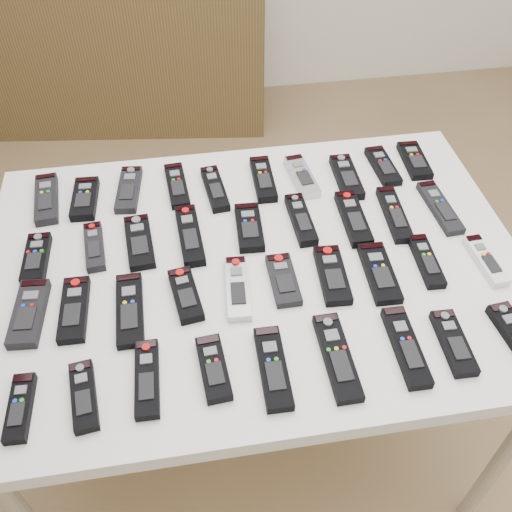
{
  "coord_description": "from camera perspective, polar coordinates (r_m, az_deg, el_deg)",
  "views": [
    {
      "loc": [
        -0.2,
        -1.01,
        1.75
      ],
      "look_at": [
        -0.06,
        -0.11,
        0.8
      ],
      "focal_mm": 40.0,
      "sensor_mm": 36.0,
      "label": 1
    }
  ],
  "objects": [
    {
      "name": "ground",
      "position": [
        2.03,
        1.2,
        -13.24
      ],
      "size": [
        4.0,
        4.0,
        0.0
      ],
      "primitive_type": "plane",
      "color": "olive",
      "rests_on": "ground"
    },
    {
      "name": "table",
      "position": [
        1.37,
        0.0,
        -2.25
      ],
      "size": [
        1.25,
        0.88,
        0.78
      ],
      "color": "white",
      "rests_on": "ground"
    },
    {
      "name": "sideboard",
      "position": [
        3.12,
        -14.35,
        19.0
      ],
      "size": [
        1.57,
        0.57,
        0.76
      ],
      "primitive_type": "cube",
      "rotation": [
        0.0,
        0.0,
        -0.13
      ],
      "color": "#46361C",
      "rests_on": "ground"
    },
    {
      "name": "remote_0",
      "position": [
        1.56,
        -20.21,
        5.37
      ],
      "size": [
        0.07,
        0.19,
        0.02
      ],
      "primitive_type": "cube",
      "rotation": [
        0.0,
        0.0,
        0.09
      ],
      "color": "black",
      "rests_on": "table"
    },
    {
      "name": "remote_1",
      "position": [
        1.53,
        -16.74,
        5.51
      ],
      "size": [
        0.07,
        0.15,
        0.02
      ],
      "primitive_type": "cube",
      "rotation": [
        0.0,
        0.0,
        -0.05
      ],
      "color": "black",
      "rests_on": "table"
    },
    {
      "name": "remote_2",
      "position": [
        1.54,
        -12.6,
        6.51
      ],
      "size": [
        0.07,
        0.18,
        0.02
      ],
      "primitive_type": "cube",
      "rotation": [
        0.0,
        0.0,
        -0.12
      ],
      "color": "black",
      "rests_on": "table"
    },
    {
      "name": "remote_3",
      "position": [
        1.53,
        -7.91,
        7.0
      ],
      "size": [
        0.06,
        0.18,
        0.02
      ],
      "primitive_type": "cube",
      "rotation": [
        0.0,
        0.0,
        0.07
      ],
      "color": "black",
      "rests_on": "table"
    },
    {
      "name": "remote_4",
      "position": [
        1.5,
        -4.13,
        6.73
      ],
      "size": [
        0.06,
        0.17,
        0.02
      ],
      "primitive_type": "cube",
      "rotation": [
        0.0,
        0.0,
        0.1
      ],
      "color": "black",
      "rests_on": "table"
    },
    {
      "name": "remote_5",
      "position": [
        1.53,
        0.73,
        7.7
      ],
      "size": [
        0.05,
        0.17,
        0.02
      ],
      "primitive_type": "cube",
      "rotation": [
        0.0,
        0.0,
        -0.02
      ],
      "color": "black",
      "rests_on": "table"
    },
    {
      "name": "remote_6",
      "position": [
        1.54,
        4.6,
        7.93
      ],
      "size": [
        0.07,
        0.17,
        0.02
      ],
      "primitive_type": "cube",
      "rotation": [
        0.0,
        0.0,
        0.11
      ],
      "color": "#B7B7BC",
      "rests_on": "table"
    },
    {
      "name": "remote_7",
      "position": [
        1.56,
        9.04,
        7.82
      ],
      "size": [
        0.06,
        0.17,
        0.02
      ],
      "primitive_type": "cube",
      "rotation": [
        0.0,
        0.0,
        -0.02
      ],
      "color": "black",
      "rests_on": "table"
    },
    {
      "name": "remote_8",
      "position": [
        1.62,
        12.57,
        8.77
      ],
      "size": [
        0.06,
        0.16,
        0.02
      ],
      "primitive_type": "cube",
      "rotation": [
        0.0,
        0.0,
        0.05
      ],
      "color": "black",
      "rests_on": "table"
    },
    {
      "name": "remote_9",
      "position": [
        1.66,
        15.56,
        9.2
      ],
      "size": [
        0.07,
        0.16,
        0.02
      ],
      "primitive_type": "cube",
      "rotation": [
        0.0,
        0.0,
        -0.05
      ],
      "color": "black",
      "rests_on": "table"
    },
    {
      "name": "remote_10",
      "position": [
        1.41,
        -21.12,
        -0.22
      ],
      "size": [
        0.06,
        0.15,
        0.02
      ],
      "primitive_type": "cube",
      "rotation": [
        0.0,
        0.0,
        -0.03
      ],
      "color": "black",
      "rests_on": "table"
    },
    {
      "name": "remote_11",
      "position": [
        1.4,
        -15.86,
        0.9
      ],
      "size": [
        0.06,
        0.15,
        0.02
      ],
      "primitive_type": "cube",
      "rotation": [
        0.0,
        0.0,
        0.09
      ],
      "color": "black",
      "rests_on": "table"
    },
    {
      "name": "remote_12",
      "position": [
        1.38,
        -11.58,
        1.39
      ],
      "size": [
        0.07,
        0.18,
        0.02
      ],
      "primitive_type": "cube",
      "rotation": [
        0.0,
        0.0,
        0.08
      ],
      "color": "black",
      "rests_on": "table"
    },
    {
      "name": "remote_13",
      "position": [
        1.38,
        -6.64,
        2.08
      ],
      "size": [
        0.06,
        0.2,
        0.02
      ],
      "primitive_type": "cube",
      "rotation": [
        0.0,
        0.0,
        0.05
      ],
      "color": "black",
      "rests_on": "table"
    },
    {
      "name": "remote_14",
      "position": [
        1.39,
        -0.68,
        2.89
      ],
      "size": [
        0.07,
        0.16,
        0.02
      ],
      "primitive_type": "cube",
      "rotation": [
        0.0,
        0.0,
        -0.05
      ],
      "color": "black",
      "rests_on": "table"
    },
    {
      "name": "remote_15",
      "position": [
        1.41,
        4.51,
        3.66
      ],
      "size": [
        0.05,
        0.17,
        0.02
      ],
      "primitive_type": "cube",
      "rotation": [
        0.0,
        0.0,
        0.03
      ],
      "color": "black",
      "rests_on": "table"
    },
    {
      "name": "remote_16",
      "position": [
        1.43,
        9.71,
        3.74
      ],
      "size": [
        0.06,
        0.19,
        0.02
      ],
      "primitive_type": "cube",
      "rotation": [
        0.0,
        0.0,
        -0.02
      ],
      "color": "black",
      "rests_on": "table"
    },
    {
      "name": "remote_17",
      "position": [
        1.47,
        13.66,
        4.08
      ],
      "size": [
        0.06,
        0.19,
        0.02
      ],
      "primitive_type": "cube",
      "rotation": [
        0.0,
        0.0,
        -0.06
      ],
      "color": "black",
      "rests_on": "table"
    },
    {
      "name": "remote_18",
      "position": [
        1.52,
        17.91,
        4.65
      ],
      "size": [
        0.06,
        0.19,
        0.02
      ],
      "primitive_type": "cube",
      "rotation": [
        0.0,
        0.0,
        0.05
      ],
      "color": "black",
      "rests_on": "table"
    },
    {
      "name": "remote_19",
      "position": [
        1.3,
        -21.75,
        -5.33
      ],
      "size": [
        0.07,
        0.18,
        0.02
      ],
      "primitive_type": "cube",
      "rotation": [
        0.0,
        0.0,
        -0.08
      ],
      "color": "black",
      "rests_on": "table"
    },
    {
      "name": "remote_20",
      "position": [
        1.28,
        -17.73,
        -5.1
      ],
      "size": [
        0.06,
        0.17,
        0.02
      ],
      "primitive_type": "cube",
      "rotation": [
        0.0,
        0.0,
        -0.03
      ],
      "color": "black",
      "rests_on": "table"
    },
    {
      "name": "remote_21",
      "position": [
        1.25,
        -12.51,
        -5.26
      ],
      "size": [
        0.06,
        0.19,
        0.02
      ],
      "primitive_type": "cube",
      "rotation": [
        0.0,
        0.0,
        0.01
      ],
      "color": "black",
      "rests_on": "table"
    },
    {
      "name": "remote_22",
      "position": [
        1.25,
        -7.05,
        -3.88
      ],
      "size": [
        0.07,
        0.15,
        0.02
      ],
      "primitive_type": "cube",
      "rotation": [
        0.0,
        0.0,
        0.14
      ],
      "color": "black",
      "rests_on": "table"
    },
    {
      "name": "remote_23",
      "position": [
        1.26,
        -1.85,
        -3.2
      ],
      "size": [
        0.06,
        0.18,
        0.02
      ],
      "primitive_type": "cube",
      "rotation": [
        0.0,
        0.0,
        -0.07
      ],
      "color": "#B7B7BC",
      "rests_on": "table"
    },
    {
      "name": "remote_24",
      "position": [
        1.28,
        2.76,
        -2.39
      ],
      "size": [
        0.06,
        0.15,
        0.02
      ],
      "primitive_type": "cube",
      "rotation": [
        0.0,
        0.0,
        0.01
      ],
      "color": "black",
      "rests_on": "table"
    },
    {
      "name": "remote_25",
      "position": [
        1.29,
        7.63,
        -1.89
      ],
      "size": [
        0.07,
        0.17,
        0.02
      ],
      "primitive_type": "cube",
      "rotation": [
        0.0,
        0.0,
        -0.05
      ],
      "color": "black",
      "rests_on": "table"
    },
    {
      "name": "remote_26",
      "position": [
        1.32,
        12.23,
        -1.65
      ],
      "size": [
        0.07,
        0.18,
        0.02
      ],
      "primitive_type": "cube",
      "rotation": [
        0.0,
        0.0,
        -0.04
      ],
      "color": "black",
      "rests_on": "table"
    },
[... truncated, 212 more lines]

